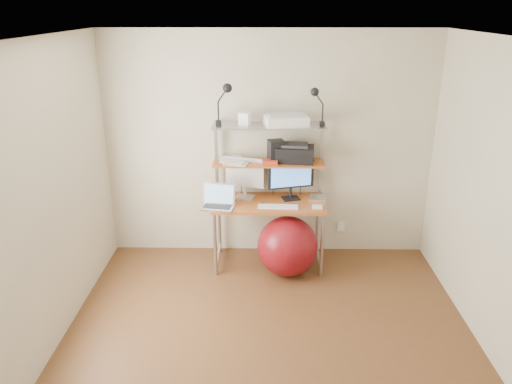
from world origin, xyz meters
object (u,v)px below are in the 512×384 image
at_px(monitor_black, 291,177).
at_px(exercise_ball, 288,246).
at_px(monitor_silver, 245,175).
at_px(printer, 295,153).
at_px(laptop, 218,202).

bearing_deg(monitor_black, exercise_ball, -112.12).
height_order(monitor_silver, printer, printer).
bearing_deg(exercise_ball, printer, 78.87).
relative_size(monitor_black, laptop, 1.34).
xyz_separation_m(monitor_silver, exercise_ball, (0.46, -0.36, -0.68)).
xyz_separation_m(monitor_black, printer, (0.03, 0.04, 0.25)).
bearing_deg(laptop, monitor_black, 26.56).
relative_size(monitor_silver, exercise_ball, 0.75).
distance_m(monitor_black, printer, 0.26).
height_order(monitor_black, laptop, monitor_black).
distance_m(printer, exercise_ball, 0.99).
distance_m(laptop, printer, 0.96).
bearing_deg(monitor_black, printer, 35.35).
xyz_separation_m(monitor_silver, printer, (0.53, 0.00, 0.24)).
height_order(monitor_black, printer, printer).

